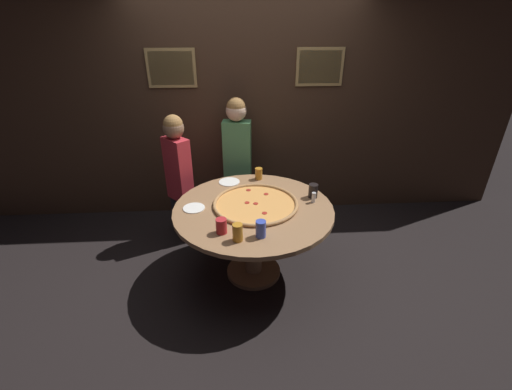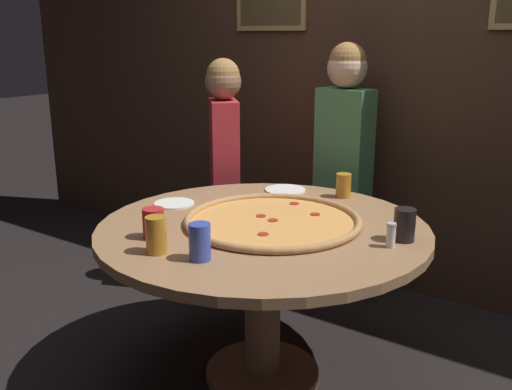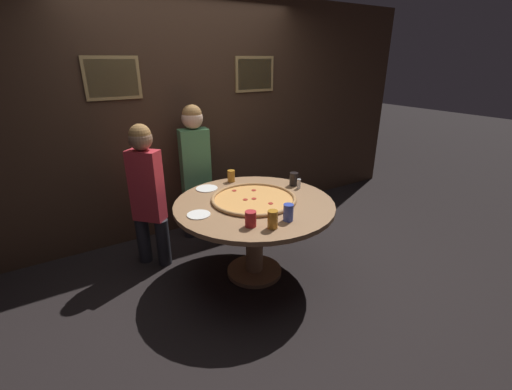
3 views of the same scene
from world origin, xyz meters
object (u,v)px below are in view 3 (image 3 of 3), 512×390
(drink_cup_far_right, at_px, (273,219))
(diner_side_left, at_px, (147,189))
(drink_cup_front_edge, at_px, (288,212))
(diner_centre_back, at_px, (195,165))
(drink_cup_near_left, at_px, (294,179))
(condiment_shaker, at_px, (299,184))
(drink_cup_beside_pizza, at_px, (231,176))
(drink_cup_near_right, at_px, (251,219))
(dining_table, at_px, (254,217))
(giant_pizza, at_px, (254,199))
(white_plate_left_side, at_px, (207,188))
(white_plate_right_side, at_px, (199,215))

(drink_cup_far_right, relative_size, diner_side_left, 0.10)
(drink_cup_far_right, height_order, drink_cup_front_edge, drink_cup_far_right)
(diner_centre_back, bearing_deg, drink_cup_front_edge, 103.02)
(drink_cup_near_left, relative_size, drink_cup_front_edge, 0.95)
(drink_cup_front_edge, xyz_separation_m, condiment_shaker, (0.52, 0.51, -0.02))
(drink_cup_far_right, bearing_deg, drink_cup_beside_pizza, 77.83)
(drink_cup_front_edge, xyz_separation_m, drink_cup_near_right, (-0.30, 0.07, -0.01))
(dining_table, height_order, drink_cup_near_left, drink_cup_near_left)
(diner_side_left, relative_size, diner_centre_back, 0.94)
(drink_cup_beside_pizza, bearing_deg, diner_centre_back, 116.48)
(giant_pizza, height_order, drink_cup_beside_pizza, drink_cup_beside_pizza)
(dining_table, distance_m, diner_side_left, 1.04)
(condiment_shaker, bearing_deg, white_plate_left_side, 148.45)
(giant_pizza, xyz_separation_m, diner_side_left, (-0.77, 0.65, 0.04))
(drink_cup_near_right, height_order, diner_side_left, diner_side_left)
(condiment_shaker, distance_m, diner_side_left, 1.45)
(dining_table, distance_m, giant_pizza, 0.17)
(drink_cup_front_edge, xyz_separation_m, diner_centre_back, (-0.16, 1.47, 0.04))
(diner_centre_back, bearing_deg, drink_cup_near_left, 135.78)
(drink_cup_near_left, height_order, diner_side_left, diner_side_left)
(white_plate_right_side, bearing_deg, drink_cup_front_edge, -39.99)
(diner_centre_back, bearing_deg, white_plate_left_side, 86.19)
(drink_cup_near_left, bearing_deg, white_plate_left_side, 154.59)
(dining_table, xyz_separation_m, diner_centre_back, (-0.12, 1.02, 0.25))
(drink_cup_near_left, bearing_deg, drink_cup_beside_pizza, 137.91)
(giant_pizza, bearing_deg, drink_cup_near_right, -124.49)
(condiment_shaker, relative_size, diner_centre_back, 0.07)
(drink_cup_far_right, height_order, drink_cup_near_right, drink_cup_far_right)
(drink_cup_beside_pizza, distance_m, diner_side_left, 0.84)
(giant_pizza, height_order, drink_cup_near_left, drink_cup_near_left)
(giant_pizza, bearing_deg, white_plate_left_side, 116.11)
(white_plate_left_side, relative_size, condiment_shaker, 2.19)
(dining_table, distance_m, white_plate_right_side, 0.55)
(drink_cup_near_left, bearing_deg, white_plate_right_side, -172.42)
(white_plate_right_side, xyz_separation_m, diner_centre_back, (0.40, 1.00, 0.10))
(drink_cup_beside_pizza, bearing_deg, giant_pizza, -96.91)
(drink_cup_far_right, height_order, condiment_shaker, drink_cup_far_right)
(drink_cup_beside_pizza, bearing_deg, diner_side_left, 172.57)
(drink_cup_beside_pizza, relative_size, white_plate_left_side, 0.57)
(giant_pizza, bearing_deg, drink_cup_beside_pizza, 83.09)
(diner_side_left, bearing_deg, dining_table, -176.12)
(diner_side_left, xyz_separation_m, diner_centre_back, (0.62, 0.32, 0.05))
(drink_cup_far_right, xyz_separation_m, drink_cup_beside_pizza, (0.23, 1.08, -0.01))
(white_plate_left_side, bearing_deg, diner_centre_back, 79.22)
(white_plate_left_side, bearing_deg, drink_cup_near_right, -93.34)
(giant_pizza, distance_m, condiment_shaker, 0.53)
(drink_cup_front_edge, relative_size, diner_centre_back, 0.09)
(drink_cup_front_edge, bearing_deg, diner_side_left, 124.09)
(drink_cup_front_edge, distance_m, white_plate_left_side, 1.02)
(dining_table, distance_m, drink_cup_near_right, 0.51)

